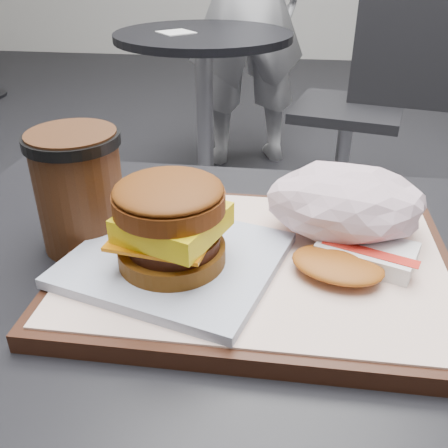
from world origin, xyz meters
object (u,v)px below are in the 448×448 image
crumpled_wrapper (346,203)px  coffee_cup (79,186)px  neighbor_chair (367,98)px  customer_table (263,428)px  neighbor_table (204,84)px  serving_tray (257,264)px  hash_brown (354,258)px  breakfast_sandwich (172,232)px

crumpled_wrapper → coffee_cup: size_ratio=1.25×
coffee_cup → neighbor_chair: (0.51, 1.60, -0.33)m
customer_table → coffee_cup: 0.34m
customer_table → crumpled_wrapper: 0.27m
crumpled_wrapper → customer_table: bearing=-126.4°
coffee_cup → crumpled_wrapper: bearing=5.4°
crumpled_wrapper → coffee_cup: (-0.28, -0.03, 0.01)m
coffee_cup → neighbor_table: 1.61m
serving_tray → hash_brown: 0.09m
customer_table → coffee_cup: coffee_cup is taller
hash_brown → neighbor_chair: neighbor_chair is taller
hash_brown → neighbor_chair: size_ratio=0.15×
breakfast_sandwich → neighbor_table: breakfast_sandwich is taller
breakfast_sandwich → crumpled_wrapper: breakfast_sandwich is taller
serving_tray → neighbor_chair: (0.32, 1.63, -0.27)m
breakfast_sandwich → coffee_cup: size_ratio=1.78×
hash_brown → customer_table: bearing=-157.3°
breakfast_sandwich → coffee_cup: bearing=151.3°
crumpled_wrapper → coffee_cup: 0.28m
crumpled_wrapper → neighbor_table: crumpled_wrapper is taller
serving_tray → coffee_cup: bearing=170.8°
customer_table → neighbor_chair: 1.70m
coffee_cup → neighbor_table: bearing=95.2°
serving_tray → hash_brown: (0.09, -0.01, 0.02)m
breakfast_sandwich → hash_brown: size_ratio=1.73×
neighbor_table → neighbor_chair: 0.66m
crumpled_wrapper → neighbor_table: (-0.42, 1.56, -0.28)m
hash_brown → neighbor_chair: (0.23, 1.64, -0.29)m
crumpled_wrapper → serving_tray: bearing=-146.7°
breakfast_sandwich → neighbor_table: 1.69m
customer_table → crumpled_wrapper: bearing=53.6°
neighbor_table → customer_table: bearing=-78.0°
hash_brown → coffee_cup: coffee_cup is taller
neighbor_chair → hash_brown: bearing=-98.1°
customer_table → neighbor_chair: bearing=79.5°
serving_tray → breakfast_sandwich: breakfast_sandwich is taller
serving_tray → neighbor_table: (-0.33, 1.61, -0.23)m
hash_brown → coffee_cup: 0.29m
breakfast_sandwich → neighbor_chair: size_ratio=0.26×
serving_tray → breakfast_sandwich: (-0.08, -0.03, 0.05)m
serving_tray → neighbor_chair: bearing=78.7°
coffee_cup → neighbor_table: (-0.14, 1.58, -0.29)m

